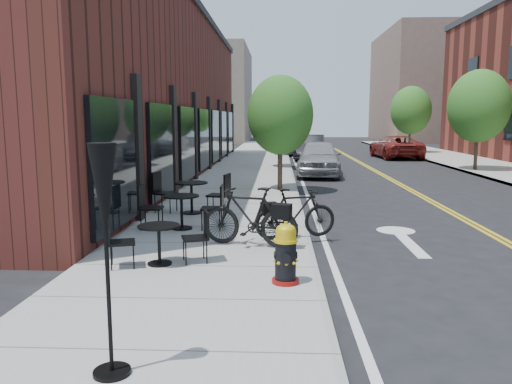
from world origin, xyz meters
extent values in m
plane|color=black|center=(0.00, 0.00, 0.00)|extent=(120.00, 120.00, 0.00)
cube|color=#9E9B93|center=(-2.00, 10.00, 0.06)|extent=(4.00, 70.00, 0.12)
cube|color=#481F17|center=(-6.50, 14.00, 3.50)|extent=(5.00, 28.00, 7.00)
cube|color=#726656|center=(-8.00, 48.00, 5.00)|extent=(8.00, 14.00, 10.00)
cube|color=brown|center=(16.00, 50.00, 6.00)|extent=(10.00, 16.00, 12.00)
cylinder|color=#382B1E|center=(-0.60, 9.00, 0.93)|extent=(0.16, 0.16, 1.61)
ellipsoid|color=#266821|center=(-0.60, 9.00, 2.61)|extent=(2.20, 2.20, 2.64)
cylinder|color=#382B1E|center=(-0.60, 17.00, 0.96)|extent=(0.16, 0.16, 1.68)
ellipsoid|color=#266821|center=(-0.60, 17.00, 2.72)|extent=(2.30, 2.30, 2.76)
cylinder|color=#382B1E|center=(-0.60, 25.00, 0.91)|extent=(0.16, 0.16, 1.57)
ellipsoid|color=#266821|center=(-0.60, 25.00, 2.54)|extent=(2.10, 2.10, 2.52)
cylinder|color=#382B1E|center=(-0.60, 33.00, 0.98)|extent=(0.16, 0.16, 1.71)
ellipsoid|color=#266821|center=(-0.60, 33.00, 2.79)|extent=(2.40, 2.40, 2.88)
cylinder|color=#382B1E|center=(8.60, 16.00, 1.03)|extent=(0.16, 0.16, 1.82)
ellipsoid|color=#266821|center=(8.60, 16.00, 3.06)|extent=(2.80, 2.80, 3.36)
cylinder|color=#382B1E|center=(8.60, 28.00, 1.03)|extent=(0.16, 0.16, 1.82)
ellipsoid|color=#266821|center=(8.60, 28.00, 3.06)|extent=(2.80, 2.80, 3.36)
cylinder|color=maroon|center=(-0.54, -0.79, 0.15)|extent=(0.42, 0.42, 0.06)
cylinder|color=black|center=(-0.54, -0.79, 0.45)|extent=(0.33, 0.33, 0.59)
cylinder|color=gold|center=(-0.54, -0.79, 0.75)|extent=(0.37, 0.37, 0.04)
cylinder|color=gold|center=(-0.54, -0.79, 0.83)|extent=(0.32, 0.32, 0.14)
ellipsoid|color=gold|center=(-0.54, -0.79, 0.91)|extent=(0.31, 0.31, 0.17)
cylinder|color=gold|center=(-0.54, -0.79, 1.00)|extent=(0.05, 0.05, 0.06)
imported|color=black|center=(-1.19, 1.31, 0.69)|extent=(1.95, 1.03, 1.13)
imported|color=black|center=(-0.30, 1.98, 0.63)|extent=(1.76, 1.01, 1.02)
cylinder|color=black|center=(-2.60, 0.05, 0.13)|extent=(0.50, 0.50, 0.03)
cylinder|color=black|center=(-2.60, 0.05, 0.44)|extent=(0.07, 0.07, 0.63)
cylinder|color=black|center=(-2.60, 0.05, 0.76)|extent=(0.86, 0.86, 0.03)
cylinder|color=black|center=(-2.74, 2.71, 0.14)|extent=(0.45, 0.45, 0.03)
cylinder|color=black|center=(-2.74, 2.71, 0.48)|extent=(0.06, 0.06, 0.71)
cylinder|color=black|center=(-2.74, 2.71, 0.84)|extent=(0.78, 0.78, 0.03)
cylinder|color=black|center=(-2.84, 4.49, 0.14)|extent=(0.57, 0.57, 0.03)
cylinder|color=black|center=(-2.84, 4.49, 0.51)|extent=(0.08, 0.08, 0.76)
cylinder|color=black|center=(-2.84, 4.49, 0.90)|extent=(0.98, 0.98, 0.03)
cylinder|color=black|center=(-2.21, -3.49, 0.14)|extent=(0.35, 0.35, 0.04)
cylinder|color=black|center=(-2.21, -3.49, 1.19)|extent=(0.04, 0.04, 2.10)
cone|color=black|center=(-2.21, -3.49, 1.83)|extent=(0.25, 0.25, 0.93)
imported|color=gray|center=(1.12, 14.14, 0.78)|extent=(2.23, 4.73, 1.56)
imported|color=black|center=(1.25, 22.51, 0.76)|extent=(2.18, 4.77, 1.52)
imported|color=silver|center=(0.80, 27.73, 0.79)|extent=(2.64, 5.62, 1.58)
imported|color=maroon|center=(6.72, 24.05, 0.71)|extent=(2.71, 5.27, 1.42)
camera|label=1|loc=(-0.65, -7.82, 2.50)|focal=35.00mm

